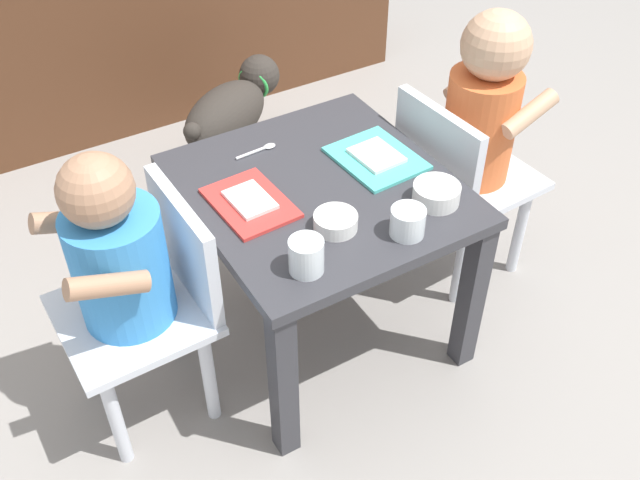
% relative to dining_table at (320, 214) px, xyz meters
% --- Properties ---
extents(ground_plane, '(7.00, 7.00, 0.00)m').
position_rel_dining_table_xyz_m(ground_plane, '(0.00, 0.00, -0.35)').
color(ground_plane, gray).
extents(dining_table, '(0.52, 0.56, 0.43)m').
position_rel_dining_table_xyz_m(dining_table, '(0.00, 0.00, 0.00)').
color(dining_table, '#333338').
rests_on(dining_table, ground).
extents(seated_child_left, '(0.29, 0.29, 0.66)m').
position_rel_dining_table_xyz_m(seated_child_left, '(-0.42, -0.01, 0.06)').
color(seated_child_left, silver).
rests_on(seated_child_left, ground).
extents(seated_child_right, '(0.30, 0.30, 0.70)m').
position_rel_dining_table_xyz_m(seated_child_right, '(0.42, 0.01, 0.09)').
color(seated_child_right, silver).
rests_on(seated_child_right, ground).
extents(dog, '(0.41, 0.31, 0.30)m').
position_rel_dining_table_xyz_m(dog, '(0.12, 0.70, -0.15)').
color(dog, '#332D28').
rests_on(dog, ground).
extents(food_tray_left, '(0.14, 0.20, 0.02)m').
position_rel_dining_table_xyz_m(food_tray_left, '(-0.15, 0.02, 0.08)').
color(food_tray_left, red).
rests_on(food_tray_left, dining_table).
extents(food_tray_right, '(0.17, 0.20, 0.02)m').
position_rel_dining_table_xyz_m(food_tray_right, '(0.15, 0.02, 0.08)').
color(food_tray_right, '#4CC6BC').
rests_on(food_tray_right, dining_table).
extents(water_cup_left, '(0.07, 0.07, 0.06)m').
position_rel_dining_table_xyz_m(water_cup_left, '(0.06, -0.21, 0.10)').
color(water_cup_left, white).
rests_on(water_cup_left, dining_table).
extents(water_cup_right, '(0.06, 0.06, 0.07)m').
position_rel_dining_table_xyz_m(water_cup_right, '(-0.15, -0.20, 0.11)').
color(water_cup_right, white).
rests_on(water_cup_right, dining_table).
extents(cereal_bowl_left_side, '(0.09, 0.09, 0.04)m').
position_rel_dining_table_xyz_m(cereal_bowl_left_side, '(0.17, -0.16, 0.10)').
color(cereal_bowl_left_side, white).
rests_on(cereal_bowl_left_side, dining_table).
extents(veggie_bowl_near, '(0.09, 0.09, 0.03)m').
position_rel_dining_table_xyz_m(veggie_bowl_near, '(-0.04, -0.13, 0.09)').
color(veggie_bowl_near, white).
rests_on(veggie_bowl_near, dining_table).
extents(spoon_by_left_tray, '(0.10, 0.02, 0.01)m').
position_rel_dining_table_xyz_m(spoon_by_left_tray, '(-0.05, 0.18, 0.08)').
color(spoon_by_left_tray, silver).
rests_on(spoon_by_left_tray, dining_table).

